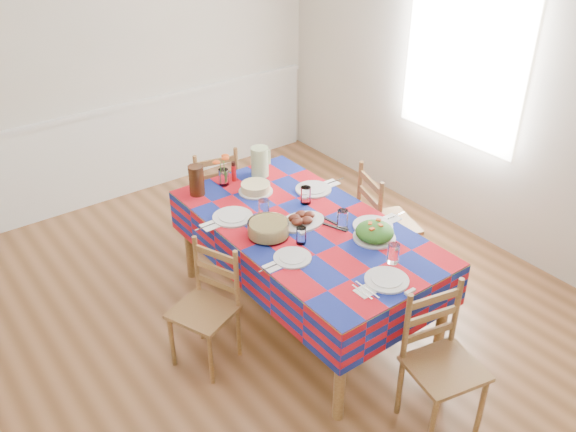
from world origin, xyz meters
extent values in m
cube|color=brown|center=(0.00, 0.00, -0.02)|extent=(4.50, 5.00, 0.04)
cube|color=beige|center=(0.00, 2.52, 1.35)|extent=(4.50, 0.04, 2.70)
cube|color=beige|center=(2.27, 0.00, 1.35)|extent=(0.04, 5.00, 2.70)
cube|color=white|center=(0.00, 2.47, 0.90)|extent=(4.41, 0.06, 0.04)
cube|color=white|center=(0.00, 2.48, 0.45)|extent=(4.41, 0.03, 0.90)
plane|color=white|center=(2.23, 0.30, 1.50)|extent=(0.00, 1.40, 1.40)
cylinder|color=brown|center=(-0.07, -0.90, 0.36)|extent=(0.07, 0.07, 0.71)
cylinder|color=brown|center=(0.81, -0.90, 0.36)|extent=(0.07, 0.07, 0.71)
cylinder|color=brown|center=(-0.07, 0.89, 0.36)|extent=(0.07, 0.07, 0.71)
cylinder|color=brown|center=(0.81, 0.89, 0.36)|extent=(0.07, 0.07, 0.71)
cube|color=brown|center=(0.37, -0.01, 0.73)|extent=(1.00, 1.91, 0.04)
cube|color=#AC0E18|center=(0.37, -0.01, 0.76)|extent=(1.04, 1.95, 0.01)
cube|color=#AC0E18|center=(-0.15, -0.01, 0.60)|extent=(0.01, 1.95, 0.30)
cube|color=#AC0E18|center=(0.89, -0.01, 0.60)|extent=(0.01, 1.95, 0.30)
cube|color=#AC0E18|center=(0.37, -0.98, 0.60)|extent=(1.04, 0.01, 0.30)
cube|color=#AC0E18|center=(0.37, 0.97, 0.60)|extent=(1.04, 0.01, 0.30)
cylinder|color=silver|center=(0.36, -0.79, 0.77)|extent=(0.26, 0.26, 0.01)
cylinder|color=silver|center=(0.36, -0.79, 0.78)|extent=(0.19, 0.19, 0.01)
cylinder|color=white|center=(0.53, -0.67, 0.82)|extent=(0.07, 0.07, 0.13)
cube|color=white|center=(0.19, -0.79, 0.76)|extent=(0.10, 0.10, 0.01)
cube|color=silver|center=(0.17, -0.79, 0.77)|extent=(0.01, 0.17, 0.00)
cube|color=silver|center=(0.20, -0.79, 0.77)|extent=(0.01, 0.20, 0.00)
cylinder|color=silver|center=(0.06, -0.28, 0.77)|extent=(0.24, 0.24, 0.01)
cylinder|color=silver|center=(0.06, -0.28, 0.78)|extent=(0.17, 0.17, 0.01)
cylinder|color=white|center=(0.21, -0.17, 0.82)|extent=(0.07, 0.07, 0.11)
cube|color=white|center=(-0.10, -0.28, 0.76)|extent=(0.09, 0.09, 0.01)
cube|color=silver|center=(-0.12, -0.28, 0.77)|extent=(0.15, 0.01, 0.00)
cube|color=silver|center=(-0.09, -0.28, 0.77)|extent=(0.18, 0.01, 0.00)
cylinder|color=silver|center=(0.02, 0.36, 0.77)|extent=(0.28, 0.28, 0.01)
cylinder|color=silver|center=(0.02, 0.36, 0.78)|extent=(0.20, 0.20, 0.01)
cylinder|color=white|center=(0.20, 0.24, 0.83)|extent=(0.08, 0.08, 0.13)
cube|color=white|center=(-0.16, 0.36, 0.76)|extent=(0.10, 0.10, 0.01)
cube|color=silver|center=(-0.18, 0.36, 0.77)|extent=(0.18, 0.01, 0.00)
cube|color=silver|center=(-0.14, 0.36, 0.77)|extent=(0.21, 0.01, 0.00)
cylinder|color=silver|center=(0.71, -0.31, 0.77)|extent=(0.27, 0.27, 0.01)
cylinder|color=silver|center=(0.71, -0.31, 0.78)|extent=(0.19, 0.19, 0.01)
cylinder|color=white|center=(0.54, -0.19, 0.83)|extent=(0.08, 0.08, 0.13)
cube|color=white|center=(0.89, -0.31, 0.76)|extent=(0.10, 0.10, 0.01)
cube|color=silver|center=(0.87, -0.31, 0.77)|extent=(0.17, 0.01, 0.00)
cube|color=silver|center=(0.91, -0.31, 0.77)|extent=(0.20, 0.01, 0.00)
cylinder|color=silver|center=(0.72, 0.34, 0.77)|extent=(0.27, 0.27, 0.01)
cylinder|color=silver|center=(0.72, 0.34, 0.78)|extent=(0.19, 0.19, 0.01)
cylinder|color=white|center=(0.55, 0.22, 0.83)|extent=(0.08, 0.08, 0.13)
cube|color=white|center=(0.90, 0.34, 0.76)|extent=(0.10, 0.10, 0.01)
cube|color=silver|center=(0.88, 0.34, 0.77)|extent=(0.17, 0.01, 0.00)
cube|color=silver|center=(0.92, 0.34, 0.77)|extent=(0.20, 0.01, 0.00)
ellipsoid|color=silver|center=(0.36, 0.02, 0.77)|extent=(0.34, 0.24, 0.02)
ellipsoid|color=black|center=(0.42, 0.02, 0.80)|extent=(0.09, 0.07, 0.05)
ellipsoid|color=black|center=(0.38, 0.06, 0.80)|extent=(0.09, 0.07, 0.05)
ellipsoid|color=black|center=(0.32, 0.05, 0.80)|extent=(0.09, 0.07, 0.05)
ellipsoid|color=black|center=(0.31, 0.00, 0.80)|extent=(0.09, 0.07, 0.05)
ellipsoid|color=black|center=(0.37, -0.02, 0.80)|extent=(0.09, 0.07, 0.05)
cylinder|color=silver|center=(0.62, -0.41, 0.77)|extent=(0.28, 0.28, 0.01)
ellipsoid|color=#114110|center=(0.62, -0.41, 0.81)|extent=(0.25, 0.25, 0.11)
cube|color=#D44812|center=(0.57, -0.44, 0.87)|extent=(0.03, 0.02, 0.01)
cube|color=#D44812|center=(0.60, -0.39, 0.87)|extent=(0.04, 0.04, 0.01)
cube|color=#D44812|center=(0.64, -0.44, 0.87)|extent=(0.03, 0.04, 0.01)
cube|color=#D44812|center=(0.68, -0.39, 0.87)|extent=(0.04, 0.04, 0.01)
cylinder|color=white|center=(0.09, 0.03, 0.81)|extent=(0.28, 0.28, 0.10)
cylinder|color=#F1DB7F|center=(0.09, 0.03, 0.81)|extent=(0.25, 0.25, 0.08)
cylinder|color=silver|center=(0.36, 0.57, 0.77)|extent=(0.25, 0.25, 0.01)
cylinder|color=#CEBE7E|center=(0.36, 0.57, 0.80)|extent=(0.22, 0.22, 0.06)
cube|color=black|center=(0.48, -0.11, 0.76)|extent=(0.12, 0.29, 0.01)
cube|color=black|center=(0.53, -0.09, 0.76)|extent=(0.06, 0.30, 0.01)
cylinder|color=white|center=(0.23, 0.81, 0.82)|extent=(0.07, 0.07, 0.13)
cylinder|color=#427F2A|center=(0.21, 0.81, 0.87)|extent=(0.01, 0.01, 0.18)
ellipsoid|color=#D44812|center=(0.18, 0.81, 0.96)|extent=(0.06, 0.06, 0.02)
cylinder|color=#427F2A|center=(0.25, 0.82, 0.87)|extent=(0.01, 0.01, 0.18)
ellipsoid|color=#D44812|center=(0.27, 0.84, 0.98)|extent=(0.06, 0.06, 0.02)
cylinder|color=#427F2A|center=(0.23, 0.80, 0.87)|extent=(0.01, 0.01, 0.18)
ellipsoid|color=#D44812|center=(0.23, 0.77, 1.00)|extent=(0.06, 0.06, 0.02)
cylinder|color=#B60E11|center=(0.33, 0.83, 0.84)|extent=(0.04, 0.04, 0.16)
cylinder|color=#A6C088|center=(0.54, 0.78, 0.88)|extent=(0.14, 0.14, 0.23)
cylinder|color=black|center=(0.00, 0.81, 0.87)|extent=(0.11, 0.11, 0.23)
cube|color=silver|center=(0.39, -0.95, 0.77)|extent=(0.07, 0.02, 0.02)
cylinder|color=brown|center=(0.17, -1.40, 0.21)|extent=(0.03, 0.03, 0.42)
cylinder|color=brown|center=(0.50, -1.47, 0.21)|extent=(0.03, 0.03, 0.42)
cylinder|color=brown|center=(0.24, -1.09, 0.21)|extent=(0.03, 0.03, 0.42)
cylinder|color=brown|center=(0.57, -1.16, 0.21)|extent=(0.03, 0.03, 0.42)
cube|color=brown|center=(0.37, -1.28, 0.44)|extent=(0.47, 0.45, 0.03)
cylinder|color=brown|center=(0.24, -1.08, 0.66)|extent=(0.03, 0.03, 0.47)
cylinder|color=brown|center=(0.57, -1.15, 0.66)|extent=(0.03, 0.03, 0.47)
cube|color=brown|center=(0.41, -1.12, 0.57)|extent=(0.34, 0.09, 0.05)
cube|color=brown|center=(0.41, -1.12, 0.69)|extent=(0.34, 0.09, 0.05)
cube|color=brown|center=(0.41, -1.12, 0.81)|extent=(0.34, 0.09, 0.05)
cylinder|color=brown|center=(0.57, 1.39, 0.21)|extent=(0.03, 0.03, 0.42)
cylinder|color=brown|center=(0.24, 1.46, 0.21)|extent=(0.03, 0.03, 0.42)
cylinder|color=brown|center=(0.51, 1.08, 0.21)|extent=(0.03, 0.03, 0.42)
cylinder|color=brown|center=(0.17, 1.14, 0.21)|extent=(0.03, 0.03, 0.42)
cube|color=brown|center=(0.37, 1.27, 0.44)|extent=(0.46, 0.45, 0.03)
cylinder|color=brown|center=(0.50, 1.07, 0.66)|extent=(0.03, 0.03, 0.47)
cylinder|color=brown|center=(0.17, 1.14, 0.66)|extent=(0.03, 0.03, 0.47)
cube|color=brown|center=(0.34, 1.10, 0.57)|extent=(0.34, 0.09, 0.05)
cube|color=brown|center=(0.34, 1.10, 0.69)|extent=(0.34, 0.09, 0.05)
cube|color=brown|center=(0.34, 1.10, 0.81)|extent=(0.34, 0.09, 0.05)
cylinder|color=brown|center=(-0.65, 0.09, 0.20)|extent=(0.03, 0.03, 0.40)
cylinder|color=brown|center=(-0.53, -0.21, 0.20)|extent=(0.03, 0.03, 0.40)
cylinder|color=brown|center=(-0.37, 0.20, 0.20)|extent=(0.03, 0.03, 0.40)
cylinder|color=brown|center=(-0.25, -0.10, 0.20)|extent=(0.03, 0.03, 0.40)
cube|color=brown|center=(-0.45, -0.01, 0.41)|extent=(0.47, 0.48, 0.03)
cylinder|color=brown|center=(-0.36, 0.20, 0.62)|extent=(0.03, 0.03, 0.44)
cylinder|color=brown|center=(-0.25, -0.09, 0.62)|extent=(0.03, 0.03, 0.44)
cube|color=brown|center=(-0.30, 0.05, 0.53)|extent=(0.13, 0.30, 0.04)
cube|color=brown|center=(-0.30, 0.05, 0.64)|extent=(0.13, 0.30, 0.04)
cube|color=brown|center=(-0.30, 0.05, 0.76)|extent=(0.13, 0.30, 0.04)
cylinder|color=brown|center=(1.30, -0.23, 0.22)|extent=(0.04, 0.04, 0.44)
cylinder|color=brown|center=(1.41, 0.11, 0.22)|extent=(0.04, 0.04, 0.44)
cylinder|color=brown|center=(0.98, -0.12, 0.22)|extent=(0.04, 0.04, 0.44)
cylinder|color=brown|center=(1.09, 0.22, 0.22)|extent=(0.04, 0.04, 0.44)
cube|color=brown|center=(1.19, -0.01, 0.46)|extent=(0.51, 0.52, 0.03)
cylinder|color=brown|center=(0.97, -0.12, 0.69)|extent=(0.04, 0.04, 0.49)
cylinder|color=brown|center=(1.08, 0.22, 0.69)|extent=(0.04, 0.04, 0.49)
cube|color=brown|center=(1.03, 0.05, 0.59)|extent=(0.13, 0.34, 0.05)
cube|color=brown|center=(1.03, 0.05, 0.72)|extent=(0.13, 0.34, 0.05)
cube|color=brown|center=(1.03, 0.05, 0.85)|extent=(0.13, 0.34, 0.05)
camera|label=1|loc=(-1.83, -2.74, 2.93)|focal=38.00mm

